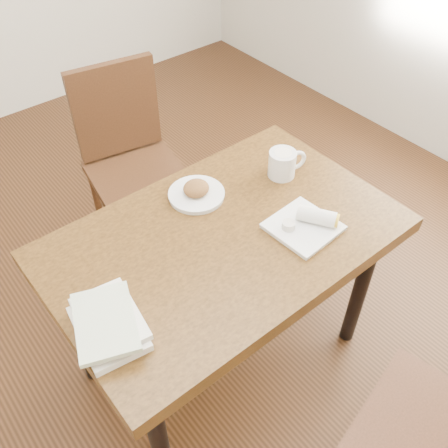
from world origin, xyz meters
TOP-DOWN VIEW (x-y plane):
  - ground at (0.00, 0.00)m, footprint 4.00×5.00m
  - table at (0.00, 0.00)m, footprint 1.18×0.76m
  - chair_far at (0.12, 0.85)m, footprint 0.49×0.49m
  - plate_scone at (0.05, 0.21)m, footprint 0.21×0.21m
  - coffee_mug at (0.38, 0.11)m, footprint 0.15×0.10m
  - plate_burrito at (0.24, -0.15)m, footprint 0.22×0.22m
  - book_stack at (-0.49, -0.09)m, footprint 0.24×0.28m

SIDE VIEW (x-z plane):
  - ground at x=0.00m, z-range -0.01..0.00m
  - chair_far at x=0.12m, z-range 0.07..1.03m
  - table at x=0.00m, z-range 0.29..1.04m
  - plate_scone at x=0.05m, z-range 0.74..0.80m
  - plate_burrito at x=0.24m, z-range 0.74..0.81m
  - book_stack at x=-0.49m, z-range 0.75..0.81m
  - coffee_mug at x=0.38m, z-range 0.75..0.86m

